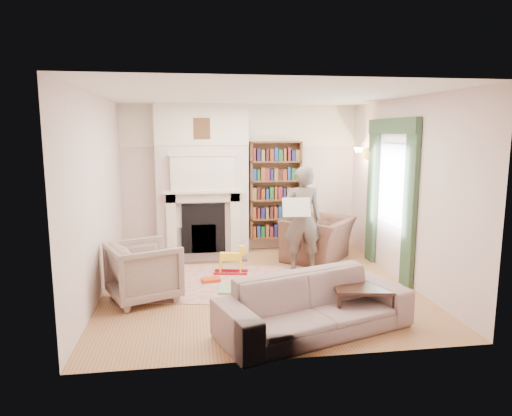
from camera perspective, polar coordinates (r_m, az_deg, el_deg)
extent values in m
plane|color=#96613C|center=(6.95, 0.30, -9.73)|extent=(4.50, 4.50, 0.00)
plane|color=white|center=(6.59, 0.32, 13.94)|extent=(4.50, 4.50, 0.00)
plane|color=beige|center=(8.84, -1.87, 3.70)|extent=(4.50, 0.00, 4.50)
plane|color=beige|center=(4.44, 4.64, -2.04)|extent=(4.50, 0.00, 4.50)
plane|color=beige|center=(6.68, -19.16, 1.31)|extent=(0.00, 4.50, 4.50)
plane|color=beige|center=(7.31, 18.05, 2.03)|extent=(0.00, 4.50, 4.50)
cube|color=beige|center=(8.62, -6.71, 3.49)|extent=(1.70, 0.35, 2.80)
cube|color=silver|center=(8.35, -6.63, 2.06)|extent=(1.47, 0.24, 0.05)
cube|color=black|center=(8.56, -6.55, -2.64)|extent=(0.80, 0.06, 0.96)
cube|color=silver|center=(8.34, -6.68, 4.36)|extent=(1.15, 0.18, 0.62)
cube|color=brown|center=(8.84, 2.43, 2.22)|extent=(1.00, 0.24, 1.85)
cube|color=silver|center=(7.65, 16.65, 2.79)|extent=(0.02, 0.90, 1.30)
cube|color=#314D31|center=(7.05, 18.68, 0.10)|extent=(0.07, 0.32, 2.40)
cube|color=#314D31|center=(8.30, 14.33, 1.65)|extent=(0.07, 0.32, 2.40)
cube|color=#314D31|center=(7.59, 16.67, 9.78)|extent=(0.09, 1.70, 0.24)
cube|color=beige|center=(7.09, -3.81, -9.31)|extent=(2.70, 2.28, 0.01)
imported|color=#462E25|center=(8.32, 7.77, -3.86)|extent=(1.54, 1.56, 0.77)
imported|color=#B6AB96|center=(6.49, -13.84, -7.67)|extent=(1.15, 1.14, 0.81)
imported|color=#AA9A8C|center=(5.39, 7.33, -11.92)|extent=(2.40, 1.54, 0.65)
imported|color=#554B44|center=(7.53, 5.82, -1.38)|extent=(0.67, 0.47, 1.75)
cube|color=beige|center=(7.27, 5.08, 0.09)|extent=(0.46, 0.16, 0.30)
cylinder|color=#A6AAAD|center=(8.64, -9.97, -4.15)|extent=(0.32, 0.32, 0.55)
cube|color=#CEDB4D|center=(6.75, -3.23, -10.11)|extent=(0.39, 0.39, 0.03)
cube|color=red|center=(7.15, -5.67, -8.91)|extent=(0.31, 0.23, 0.05)
cube|color=red|center=(6.44, 1.66, -11.12)|extent=(0.28, 0.30, 0.02)
cube|color=red|center=(6.62, -1.24, -10.56)|extent=(0.29, 0.26, 0.02)
cube|color=red|center=(6.82, 3.66, -9.95)|extent=(0.30, 0.28, 0.02)
cube|color=red|center=(6.79, 4.30, -10.06)|extent=(0.30, 0.29, 0.02)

